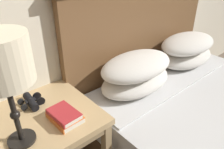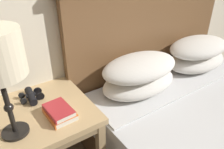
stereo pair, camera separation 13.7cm
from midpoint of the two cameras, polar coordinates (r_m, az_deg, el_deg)
nightstand at (r=1.34m, az=-20.61°, el=-12.59°), size 0.58×0.58×0.59m
bed at (r=1.75m, az=25.05°, el=-12.17°), size 1.63×1.92×1.19m
table_lamp at (r=0.96m, az=-30.90°, el=2.61°), size 0.24×0.24×0.52m
book_on_nightstand at (r=1.21m, az=-15.52°, el=-10.88°), size 0.14×0.19×0.03m
book_stacked_on_top at (r=1.19m, az=-15.81°, el=-9.99°), size 0.13×0.18×0.03m
binoculars_pair at (r=1.38m, az=-23.13°, el=-6.56°), size 0.14×0.16×0.05m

